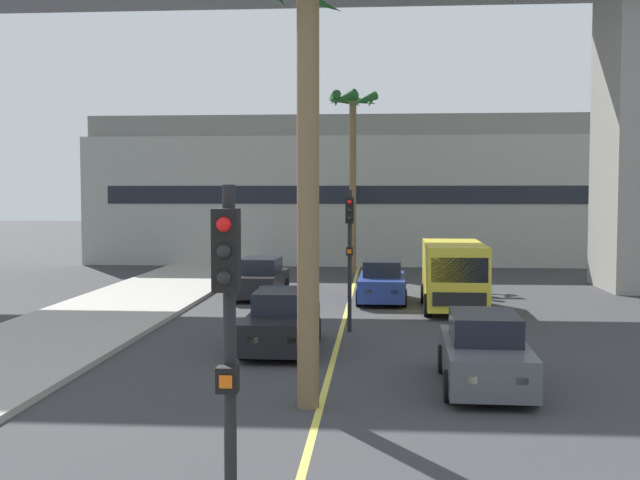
{
  "coord_description": "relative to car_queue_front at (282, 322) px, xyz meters",
  "views": [
    {
      "loc": [
        1.11,
        -0.77,
        4.13
      ],
      "look_at": [
        0.0,
        14.0,
        3.23
      ],
      "focal_mm": 44.11,
      "sensor_mm": 36.0,
      "label": 1
    }
  ],
  "objects": [
    {
      "name": "lane_stripe_center",
      "position": [
        1.41,
        4.48,
        -0.72
      ],
      "size": [
        0.14,
        56.0,
        0.01
      ],
      "primitive_type": "cube",
      "color": "#DBCC4C",
      "rests_on": "ground"
    },
    {
      "name": "pier_building_backdrop",
      "position": [
        1.41,
        27.07,
        3.45
      ],
      "size": [
        31.49,
        8.04,
        8.46
      ],
      "color": "#ADB2A8",
      "rests_on": "ground"
    },
    {
      "name": "car_queue_front",
      "position": [
        0.0,
        0.0,
        0.0
      ],
      "size": [
        1.86,
        4.11,
        1.56
      ],
      "color": "black",
      "rests_on": "ground"
    },
    {
      "name": "car_queue_second",
      "position": [
        2.64,
        9.3,
        0.0
      ],
      "size": [
        1.89,
        4.13,
        1.56
      ],
      "color": "navy",
      "rests_on": "ground"
    },
    {
      "name": "car_queue_third",
      "position": [
        -2.11,
        10.08,
        0.0
      ],
      "size": [
        1.94,
        4.15,
        1.56
      ],
      "color": "black",
      "rests_on": "ground"
    },
    {
      "name": "car_queue_fourth",
      "position": [
        4.77,
        -3.62,
        0.0
      ],
      "size": [
        1.93,
        4.15,
        1.56
      ],
      "color": "#4C5156",
      "rests_on": "ground"
    },
    {
      "name": "delivery_van",
      "position": [
        5.13,
        7.34,
        0.57
      ],
      "size": [
        2.24,
        5.29,
        2.36
      ],
      "color": "yellow",
      "rests_on": "ground"
    },
    {
      "name": "traffic_light_median_near",
      "position": [
        1.13,
        -13.17,
        1.99
      ],
      "size": [
        0.24,
        0.37,
        4.2
      ],
      "color": "black",
      "rests_on": "ground"
    },
    {
      "name": "traffic_light_median_far",
      "position": [
        1.66,
        2.74,
        1.99
      ],
      "size": [
        0.24,
        0.37,
        4.2
      ],
      "color": "black",
      "rests_on": "ground"
    },
    {
      "name": "palm_tree_near_median",
      "position": [
        1.19,
        19.66,
        6.56
      ],
      "size": [
        2.67,
        2.76,
        9.29
      ],
      "color": "brown",
      "rests_on": "ground"
    },
    {
      "name": "palm_tree_mid_median",
      "position": [
        1.17,
        -5.48,
        5.83
      ],
      "size": [
        2.64,
        2.67,
        8.58
      ],
      "color": "brown",
      "rests_on": "ground"
    }
  ]
}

